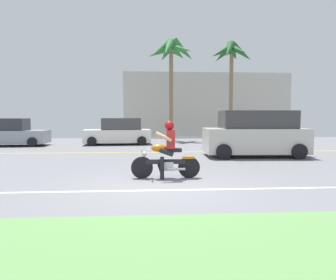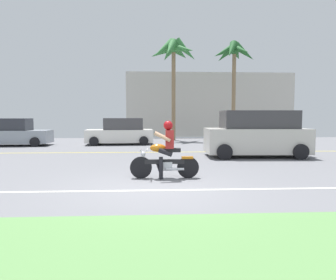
# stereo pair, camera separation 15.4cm
# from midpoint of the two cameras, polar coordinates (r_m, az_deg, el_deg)

# --- Properties ---
(ground) EXTENTS (56.00, 30.00, 0.04)m
(ground) POSITION_cam_midpoint_polar(r_m,az_deg,el_deg) (10.44, -2.16, -5.34)
(ground) COLOR slate
(grass_median) EXTENTS (56.00, 3.80, 0.06)m
(grass_median) POSITION_cam_midpoint_polar(r_m,az_deg,el_deg) (3.63, -0.31, -23.76)
(grass_median) COLOR #5B8C4C
(grass_median) RESTS_ON ground
(lane_line_near) EXTENTS (50.40, 0.12, 0.01)m
(lane_line_near) POSITION_cam_midpoint_polar(r_m,az_deg,el_deg) (7.29, -1.77, -9.42)
(lane_line_near) COLOR silver
(lane_line_near) RESTS_ON ground
(lane_line_far) EXTENTS (50.40, 0.12, 0.01)m
(lane_line_far) POSITION_cam_midpoint_polar(r_m,az_deg,el_deg) (14.99, -2.42, -2.30)
(lane_line_far) COLOR yellow
(lane_line_far) RESTS_ON ground
(motorcyclist) EXTENTS (1.96, 0.64, 1.64)m
(motorcyclist) POSITION_cam_midpoint_polar(r_m,az_deg,el_deg) (8.59, -0.02, -2.65)
(motorcyclist) COLOR black
(motorcyclist) RESTS_ON ground
(suv_nearby) EXTENTS (4.58, 2.29, 2.01)m
(suv_nearby) POSITION_cam_midpoint_polar(r_m,az_deg,el_deg) (13.85, 16.63, 1.00)
(suv_nearby) COLOR beige
(suv_nearby) RESTS_ON ground
(parked_car_0) EXTENTS (4.51, 1.95, 1.65)m
(parked_car_0) POSITION_cam_midpoint_polar(r_m,az_deg,el_deg) (20.65, -27.27, 1.17)
(parked_car_0) COLOR #8C939E
(parked_car_0) RESTS_ON ground
(parked_car_1) EXTENTS (4.29, 2.20, 1.67)m
(parked_car_1) POSITION_cam_midpoint_polar(r_m,az_deg,el_deg) (19.49, -8.67, 1.46)
(parked_car_1) COLOR white
(parked_car_1) RESTS_ON ground
(palm_tree_0) EXTENTS (3.51, 3.44, 7.40)m
(palm_tree_0) POSITION_cam_midpoint_polar(r_m,az_deg,el_deg) (24.10, 12.48, 15.08)
(palm_tree_0) COLOR #846B4C
(palm_tree_0) RESTS_ON ground
(palm_tree_1) EXTENTS (3.75, 3.80, 7.54)m
(palm_tree_1) POSITION_cam_midpoint_polar(r_m,az_deg,el_deg) (23.20, 1.20, 15.88)
(palm_tree_1) COLOR #846B4C
(palm_tree_1) RESTS_ON ground
(building_far) EXTENTS (14.78, 4.00, 5.61)m
(building_far) POSITION_cam_midpoint_polar(r_m,az_deg,el_deg) (28.80, 7.53, 6.44)
(building_far) COLOR #BCB7AD
(building_far) RESTS_ON ground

